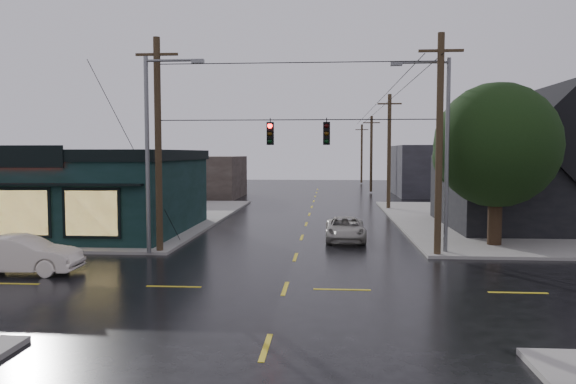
# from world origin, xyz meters

# --- Properties ---
(ground_plane) EXTENTS (160.00, 160.00, 0.00)m
(ground_plane) POSITION_xyz_m (0.00, 0.00, 0.00)
(ground_plane) COLOR black
(sidewalk_nw) EXTENTS (28.00, 28.00, 0.15)m
(sidewalk_nw) POSITION_xyz_m (-20.00, 20.00, 0.07)
(sidewalk_nw) COLOR gray
(sidewalk_nw) RESTS_ON ground
(pizza_shop) EXTENTS (16.30, 12.34, 4.90)m
(pizza_shop) POSITION_xyz_m (-15.00, 12.94, 2.56)
(pizza_shop) COLOR black
(pizza_shop) RESTS_ON ground
(ne_building) EXTENTS (12.60, 11.60, 8.75)m
(ne_building) POSITION_xyz_m (15.00, 17.00, 4.47)
(ne_building) COLOR black
(ne_building) RESTS_ON ground
(corner_tree) EXTENTS (6.25, 6.25, 8.15)m
(corner_tree) POSITION_xyz_m (9.88, 9.40, 5.15)
(corner_tree) COLOR black
(corner_tree) RESTS_ON ground
(utility_pole_nw) EXTENTS (2.00, 0.32, 10.15)m
(utility_pole_nw) POSITION_xyz_m (-6.50, 6.50, 0.00)
(utility_pole_nw) COLOR black
(utility_pole_nw) RESTS_ON ground
(utility_pole_ne) EXTENTS (2.00, 0.32, 10.15)m
(utility_pole_ne) POSITION_xyz_m (6.50, 6.50, 0.00)
(utility_pole_ne) COLOR black
(utility_pole_ne) RESTS_ON ground
(utility_pole_far_a) EXTENTS (2.00, 0.32, 9.65)m
(utility_pole_far_a) POSITION_xyz_m (6.50, 28.00, 0.00)
(utility_pole_far_a) COLOR black
(utility_pole_far_a) RESTS_ON ground
(utility_pole_far_b) EXTENTS (2.00, 0.32, 9.15)m
(utility_pole_far_b) POSITION_xyz_m (6.50, 48.00, 0.00)
(utility_pole_far_b) COLOR black
(utility_pole_far_b) RESTS_ON ground
(utility_pole_far_c) EXTENTS (2.00, 0.32, 9.15)m
(utility_pole_far_c) POSITION_xyz_m (6.50, 68.00, 0.00)
(utility_pole_far_c) COLOR black
(utility_pole_far_c) RESTS_ON ground
(span_signal_assembly) EXTENTS (13.00, 0.48, 1.23)m
(span_signal_assembly) POSITION_xyz_m (0.10, 6.50, 5.70)
(span_signal_assembly) COLOR black
(span_signal_assembly) RESTS_ON ground
(streetlight_nw) EXTENTS (5.40, 0.30, 9.15)m
(streetlight_nw) POSITION_xyz_m (-6.80, 5.80, 0.00)
(streetlight_nw) COLOR slate
(streetlight_nw) RESTS_ON ground
(streetlight_ne) EXTENTS (5.40, 0.30, 9.15)m
(streetlight_ne) POSITION_xyz_m (7.00, 7.20, 0.00)
(streetlight_ne) COLOR slate
(streetlight_ne) RESTS_ON ground
(bg_building_west) EXTENTS (12.00, 10.00, 4.40)m
(bg_building_west) POSITION_xyz_m (-14.00, 40.00, 2.20)
(bg_building_west) COLOR #302622
(bg_building_west) RESTS_ON ground
(bg_building_east) EXTENTS (14.00, 12.00, 5.60)m
(bg_building_east) POSITION_xyz_m (16.00, 45.00, 2.80)
(bg_building_east) COLOR #242328
(bg_building_east) RESTS_ON ground
(sedan_cream) EXTENTS (4.68, 1.81, 1.52)m
(sedan_cream) POSITION_xyz_m (-10.63, 1.69, 0.76)
(sedan_cream) COLOR silver
(sedan_cream) RESTS_ON ground
(suv_silver) EXTENTS (2.12, 4.59, 1.28)m
(suv_silver) POSITION_xyz_m (2.42, 11.09, 0.64)
(suv_silver) COLOR #A3A097
(suv_silver) RESTS_ON ground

